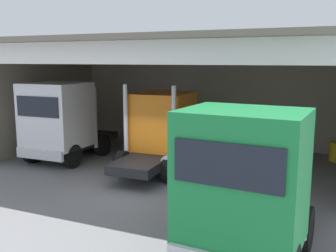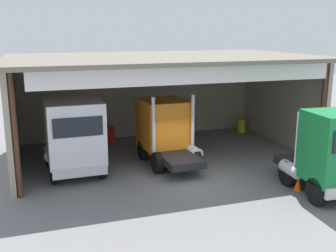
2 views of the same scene
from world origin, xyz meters
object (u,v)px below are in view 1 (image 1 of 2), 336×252
truck_green_right_bay (245,188)px  traffic_cone (216,233)px  oil_drum (336,152)px  truck_white_center_left_bay (61,121)px  tool_cart (158,134)px  truck_orange_yard_outside (161,129)px

truck_green_right_bay → traffic_cone: bearing=-41.4°
oil_drum → traffic_cone: (-2.78, -10.13, -0.17)m
truck_white_center_left_bay → truck_green_right_bay: size_ratio=1.09×
truck_white_center_left_bay → traffic_cone: 10.44m
truck_green_right_bay → tool_cart: size_ratio=4.72×
tool_cart → traffic_cone: size_ratio=1.79×
truck_orange_yard_outside → truck_green_right_bay: 8.35m
truck_orange_yard_outside → tool_cart: 5.42m
truck_orange_yard_outside → traffic_cone: size_ratio=8.92×
truck_orange_yard_outside → oil_drum: (6.96, 4.42, -1.31)m
tool_cart → truck_green_right_bay: bearing=-56.9°
truck_green_right_bay → traffic_cone: size_ratio=8.44×
oil_drum → traffic_cone: bearing=-105.3°
truck_white_center_left_bay → oil_drum: truck_white_center_left_bay is taller
oil_drum → tool_cart: tool_cart is taller
truck_green_right_bay → traffic_cone: truck_green_right_bay is taller
oil_drum → truck_white_center_left_bay: bearing=-156.7°
truck_orange_yard_outside → truck_green_right_bay: bearing=-54.6°
truck_green_right_bay → oil_drum: bearing=-95.7°
truck_white_center_left_bay → oil_drum: size_ratio=5.69×
truck_orange_yard_outside → traffic_cone: 7.24m
oil_drum → truck_orange_yard_outside: bearing=-147.6°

